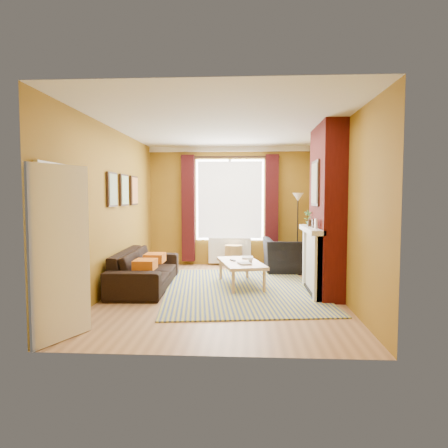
{
  "coord_description": "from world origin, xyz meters",
  "views": [
    {
      "loc": [
        0.39,
        -6.72,
        1.64
      ],
      "look_at": [
        0.0,
        0.25,
        1.15
      ],
      "focal_mm": 32.0,
      "sensor_mm": 36.0,
      "label": 1
    }
  ],
  "objects": [
    {
      "name": "striped_rug",
      "position": [
        0.3,
        0.23,
        0.01
      ],
      "size": [
        3.02,
        3.89,
        0.02
      ],
      "rotation": [
        0.0,
        0.0,
        0.12
      ],
      "color": "navy",
      "rests_on": "ground"
    },
    {
      "name": "book_a",
      "position": [
        0.27,
        0.2,
        0.46
      ],
      "size": [
        0.28,
        0.32,
        0.03
      ],
      "primitive_type": "imported",
      "rotation": [
        0.0,
        0.0,
        0.33
      ],
      "color": "#999999",
      "rests_on": "coffee_table"
    },
    {
      "name": "wicker_stool",
      "position": [
        0.1,
        2.4,
        0.26
      ],
      "size": [
        0.51,
        0.51,
        0.51
      ],
      "rotation": [
        0.0,
        0.0,
        -0.29
      ],
      "color": "#9B7743",
      "rests_on": "ground"
    },
    {
      "name": "coffee_table",
      "position": [
        0.3,
        0.49,
        0.4
      ],
      "size": [
        0.97,
        1.46,
        0.45
      ],
      "rotation": [
        0.0,
        0.0,
        0.24
      ],
      "color": "tan",
      "rests_on": "ground"
    },
    {
      "name": "ground",
      "position": [
        0.0,
        0.0,
        0.0
      ],
      "size": [
        5.5,
        5.5,
        0.0
      ],
      "primitive_type": "plane",
      "color": "#986B45",
      "rests_on": "ground"
    },
    {
      "name": "tv_remote",
      "position": [
        0.14,
        0.57,
        0.46
      ],
      "size": [
        0.12,
        0.17,
        0.02
      ],
      "rotation": [
        0.0,
        0.0,
        0.43
      ],
      "color": "#252528",
      "rests_on": "coffee_table"
    },
    {
      "name": "sofa",
      "position": [
        -1.42,
        0.3,
        0.33
      ],
      "size": [
        0.98,
        2.31,
        0.67
      ],
      "primitive_type": "imported",
      "rotation": [
        0.0,
        0.0,
        1.61
      ],
      "color": "black",
      "rests_on": "ground"
    },
    {
      "name": "floor_lamp",
      "position": [
        1.55,
        2.35,
        1.35
      ],
      "size": [
        0.32,
        0.32,
        1.71
      ],
      "rotation": [
        0.0,
        0.0,
        -0.34
      ],
      "color": "black",
      "rests_on": "ground"
    },
    {
      "name": "room_walls",
      "position": [
        0.64,
        0.27,
        1.39
      ],
      "size": [
        3.82,
        5.54,
        2.83
      ],
      "color": "olive",
      "rests_on": "ground"
    },
    {
      "name": "book_b",
      "position": [
        0.3,
        0.91,
        0.46
      ],
      "size": [
        0.23,
        0.31,
        0.02
      ],
      "primitive_type": "imported",
      "rotation": [
        0.0,
        0.0,
        0.03
      ],
      "color": "#999999",
      "rests_on": "coffee_table"
    },
    {
      "name": "armchair",
      "position": [
        1.34,
        1.86,
        0.36
      ],
      "size": [
        1.17,
        1.03,
        0.73
      ],
      "primitive_type": "imported",
      "rotation": [
        0.0,
        0.0,
        3.2
      ],
      "color": "black",
      "rests_on": "ground"
    },
    {
      "name": "mug",
      "position": [
        0.47,
        0.35,
        0.49
      ],
      "size": [
        0.13,
        0.13,
        0.09
      ],
      "primitive_type": "imported",
      "rotation": [
        0.0,
        0.0,
        0.54
      ],
      "color": "#999999",
      "rests_on": "coffee_table"
    }
  ]
}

